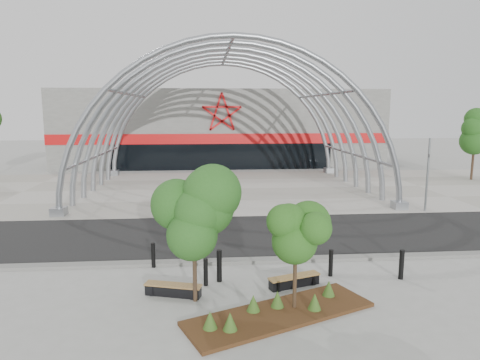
% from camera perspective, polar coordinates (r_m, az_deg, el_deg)
% --- Properties ---
extents(ground, '(140.00, 140.00, 0.00)m').
position_cam_1_polar(ground, '(17.50, 1.08, -10.59)').
color(ground, gray).
rests_on(ground, ground).
extents(road, '(140.00, 7.00, 0.02)m').
position_cam_1_polar(road, '(20.80, 0.11, -7.28)').
color(road, black).
rests_on(road, ground).
extents(forecourt, '(60.00, 17.00, 0.04)m').
position_cam_1_polar(forecourt, '(32.45, -1.64, -1.18)').
color(forecourt, '#9F9A8F').
rests_on(forecourt, ground).
extents(kerb, '(60.00, 0.50, 0.12)m').
position_cam_1_polar(kerb, '(17.24, 1.16, -10.69)').
color(kerb, '#64645F').
rests_on(kerb, ground).
extents(arena_building, '(34.00, 15.24, 8.00)m').
position_cam_1_polar(arena_building, '(49.88, -2.76, 7.11)').
color(arena_building, slate).
rests_on(arena_building, ground).
extents(vault_canopy, '(20.80, 15.80, 20.36)m').
position_cam_1_polar(vault_canopy, '(32.46, -1.64, -1.19)').
color(vault_canopy, gray).
rests_on(vault_canopy, ground).
extents(planting_bed, '(5.97, 3.91, 0.61)m').
position_cam_1_polar(planting_bed, '(13.15, 5.04, -17.00)').
color(planting_bed, '#341E0C').
rests_on(planting_bed, ground).
extents(signal_pole, '(0.31, 0.60, 4.34)m').
position_cam_1_polar(signal_pole, '(27.29, 23.73, 0.79)').
color(signal_pole, slate).
rests_on(signal_pole, ground).
extents(street_tree_0, '(1.82, 1.82, 4.15)m').
position_cam_1_polar(street_tree_0, '(13.13, -6.20, -3.87)').
color(street_tree_0, black).
rests_on(street_tree_0, ground).
extents(street_tree_1, '(1.44, 1.44, 3.40)m').
position_cam_1_polar(street_tree_1, '(12.67, 7.46, -6.91)').
color(street_tree_1, '#302313').
rests_on(street_tree_1, ground).
extents(bench_0, '(1.91, 0.91, 0.39)m').
position_cam_1_polar(bench_0, '(14.49, -8.90, -14.29)').
color(bench_0, black).
rests_on(bench_0, ground).
extents(bench_1, '(1.88, 0.98, 0.39)m').
position_cam_1_polar(bench_1, '(15.11, 7.24, -13.23)').
color(bench_1, black).
rests_on(bench_1, ground).
extents(bollard_0, '(0.15, 0.15, 0.96)m').
position_cam_1_polar(bollard_0, '(16.90, -11.49, -9.80)').
color(bollard_0, black).
rests_on(bollard_0, ground).
extents(bollard_1, '(0.15, 0.15, 0.96)m').
position_cam_1_polar(bollard_1, '(15.01, -4.60, -12.13)').
color(bollard_1, black).
rests_on(bollard_1, ground).
extents(bollard_2, '(0.18, 0.18, 1.14)m').
position_cam_1_polar(bollard_2, '(15.27, -2.78, -11.36)').
color(bollard_2, black).
rests_on(bollard_2, ground).
extents(bollard_3, '(0.16, 0.16, 0.99)m').
position_cam_1_polar(bollard_3, '(16.09, 12.01, -10.76)').
color(bollard_3, black).
rests_on(bollard_3, ground).
extents(bollard_4, '(0.17, 0.17, 1.07)m').
position_cam_1_polar(bollard_4, '(16.50, 20.73, -10.50)').
color(bollard_4, black).
rests_on(bollard_4, ground).
extents(bg_tree_1, '(2.70, 2.70, 5.91)m').
position_cam_1_polar(bg_tree_1, '(41.19, 28.89, 5.83)').
color(bg_tree_1, '#302015').
rests_on(bg_tree_1, ground).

